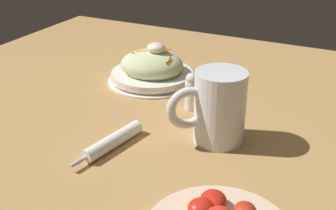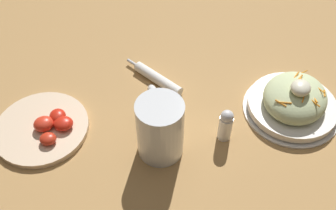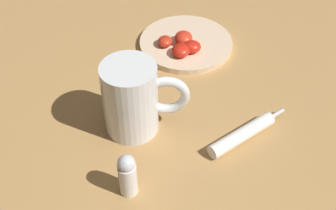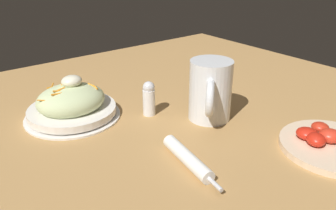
{
  "view_description": "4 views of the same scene",
  "coord_description": "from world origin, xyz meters",
  "px_view_note": "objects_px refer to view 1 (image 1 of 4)",
  "views": [
    {
      "loc": [
        0.36,
        -0.67,
        0.44
      ],
      "look_at": [
        0.02,
        0.01,
        0.07
      ],
      "focal_mm": 47.49,
      "sensor_mm": 36.0,
      "label": 1
    },
    {
      "loc": [
        0.52,
        0.32,
        0.71
      ],
      "look_at": [
        0.03,
        0.02,
        0.05
      ],
      "focal_mm": 41.66,
      "sensor_mm": 36.0,
      "label": 2
    },
    {
      "loc": [
        -0.33,
        0.41,
        0.61
      ],
      "look_at": [
        0.05,
        0.02,
        0.07
      ],
      "focal_mm": 47.02,
      "sensor_mm": 36.0,
      "label": 3
    },
    {
      "loc": [
        -0.42,
        -0.47,
        0.37
      ],
      "look_at": [
        -0.0,
        0.06,
        0.06
      ],
      "focal_mm": 36.56,
      "sensor_mm": 36.0,
      "label": 4
    }
  ],
  "objects_px": {
    "napkin_roll": "(113,141)",
    "beer_mug": "(218,111)",
    "salad_plate": "(152,69)",
    "salt_shaker": "(192,91)"
  },
  "relations": [
    {
      "from": "beer_mug",
      "to": "salt_shaker",
      "type": "height_order",
      "value": "beer_mug"
    },
    {
      "from": "salad_plate",
      "to": "napkin_roll",
      "type": "distance_m",
      "value": 0.33
    },
    {
      "from": "beer_mug",
      "to": "napkin_roll",
      "type": "xyz_separation_m",
      "value": [
        -0.17,
        -0.11,
        -0.05
      ]
    },
    {
      "from": "napkin_roll",
      "to": "salt_shaker",
      "type": "bearing_deg",
      "value": 73.11
    },
    {
      "from": "napkin_roll",
      "to": "salt_shaker",
      "type": "relative_size",
      "value": 2.1
    },
    {
      "from": "salad_plate",
      "to": "beer_mug",
      "type": "height_order",
      "value": "beer_mug"
    },
    {
      "from": "napkin_roll",
      "to": "beer_mug",
      "type": "bearing_deg",
      "value": 34.33
    },
    {
      "from": "salad_plate",
      "to": "salt_shaker",
      "type": "bearing_deg",
      "value": -33.47
    },
    {
      "from": "beer_mug",
      "to": "salad_plate",
      "type": "bearing_deg",
      "value": 140.75
    },
    {
      "from": "beer_mug",
      "to": "napkin_roll",
      "type": "bearing_deg",
      "value": -145.67
    }
  ]
}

